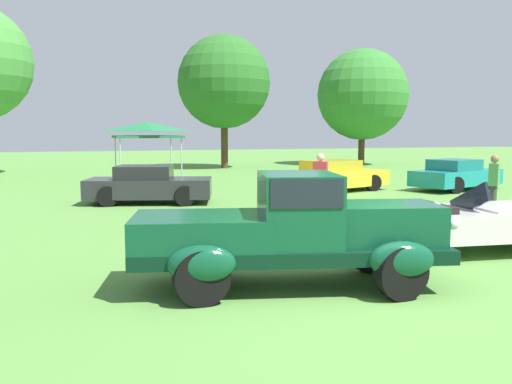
{
  "coord_description": "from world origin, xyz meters",
  "views": [
    {
      "loc": [
        -3.63,
        -6.59,
        2.3
      ],
      "look_at": [
        -0.2,
        3.34,
        1.11
      ],
      "focal_mm": 37.39,
      "sensor_mm": 36.0,
      "label": 1
    }
  ],
  "objects_px": {
    "show_car_charcoal": "(148,185)",
    "show_car_yellow": "(334,176)",
    "canopy_tent_left_field": "(147,129)",
    "neighbor_convertible": "(462,222)",
    "spectator_near_truck": "(494,184)",
    "show_car_teal": "(456,175)",
    "feature_pickup_truck": "(292,230)",
    "spectator_by_row": "(320,180)"
  },
  "relations": [
    {
      "from": "show_car_charcoal",
      "to": "show_car_yellow",
      "type": "xyz_separation_m",
      "value": [
        7.24,
        1.07,
        0.0
      ]
    },
    {
      "from": "canopy_tent_left_field",
      "to": "neighbor_convertible",
      "type": "bearing_deg",
      "value": -74.62
    },
    {
      "from": "show_car_charcoal",
      "to": "neighbor_convertible",
      "type": "bearing_deg",
      "value": -62.55
    },
    {
      "from": "show_car_charcoal",
      "to": "spectator_near_truck",
      "type": "height_order",
      "value": "spectator_near_truck"
    },
    {
      "from": "show_car_teal",
      "to": "show_car_yellow",
      "type": "bearing_deg",
      "value": 167.88
    },
    {
      "from": "feature_pickup_truck",
      "to": "neighbor_convertible",
      "type": "bearing_deg",
      "value": 15.47
    },
    {
      "from": "neighbor_convertible",
      "to": "show_car_yellow",
      "type": "relative_size",
      "value": 1.0
    },
    {
      "from": "show_car_charcoal",
      "to": "show_car_teal",
      "type": "relative_size",
      "value": 0.99
    },
    {
      "from": "show_car_charcoal",
      "to": "spectator_near_truck",
      "type": "relative_size",
      "value": 2.52
    },
    {
      "from": "show_car_yellow",
      "to": "canopy_tent_left_field",
      "type": "bearing_deg",
      "value": 145.95
    },
    {
      "from": "neighbor_convertible",
      "to": "feature_pickup_truck",
      "type": "bearing_deg",
      "value": -164.53
    },
    {
      "from": "spectator_by_row",
      "to": "show_car_charcoal",
      "type": "bearing_deg",
      "value": 141.29
    },
    {
      "from": "spectator_near_truck",
      "to": "feature_pickup_truck",
      "type": "bearing_deg",
      "value": -150.96
    },
    {
      "from": "canopy_tent_left_field",
      "to": "feature_pickup_truck",
      "type": "bearing_deg",
      "value": -89.92
    },
    {
      "from": "show_car_yellow",
      "to": "show_car_teal",
      "type": "distance_m",
      "value": 5.0
    },
    {
      "from": "show_car_charcoal",
      "to": "show_car_teal",
      "type": "distance_m",
      "value": 12.12
    },
    {
      "from": "show_car_charcoal",
      "to": "show_car_teal",
      "type": "height_order",
      "value": "same"
    },
    {
      "from": "neighbor_convertible",
      "to": "show_car_teal",
      "type": "bearing_deg",
      "value": 50.88
    },
    {
      "from": "spectator_near_truck",
      "to": "show_car_charcoal",
      "type": "bearing_deg",
      "value": 144.89
    },
    {
      "from": "show_car_charcoal",
      "to": "show_car_teal",
      "type": "bearing_deg",
      "value": 0.11
    },
    {
      "from": "spectator_by_row",
      "to": "show_car_yellow",
      "type": "bearing_deg",
      "value": 58.5
    },
    {
      "from": "show_car_teal",
      "to": "canopy_tent_left_field",
      "type": "distance_m",
      "value": 12.78
    },
    {
      "from": "show_car_charcoal",
      "to": "canopy_tent_left_field",
      "type": "distance_m",
      "value": 5.82
    },
    {
      "from": "neighbor_convertible",
      "to": "show_car_charcoal",
      "type": "relative_size",
      "value": 1.13
    },
    {
      "from": "neighbor_convertible",
      "to": "spectator_near_truck",
      "type": "xyz_separation_m",
      "value": [
        3.7,
        3.16,
        0.33
      ]
    },
    {
      "from": "show_car_charcoal",
      "to": "spectator_by_row",
      "type": "height_order",
      "value": "spectator_by_row"
    },
    {
      "from": "show_car_teal",
      "to": "spectator_by_row",
      "type": "height_order",
      "value": "spectator_by_row"
    },
    {
      "from": "show_car_teal",
      "to": "spectator_by_row",
      "type": "xyz_separation_m",
      "value": [
        -7.71,
        -3.56,
        0.31
      ]
    },
    {
      "from": "show_car_teal",
      "to": "spectator_by_row",
      "type": "relative_size",
      "value": 2.54
    },
    {
      "from": "show_car_yellow",
      "to": "spectator_near_truck",
      "type": "height_order",
      "value": "spectator_near_truck"
    },
    {
      "from": "show_car_charcoal",
      "to": "canopy_tent_left_field",
      "type": "height_order",
      "value": "canopy_tent_left_field"
    },
    {
      "from": "spectator_near_truck",
      "to": "canopy_tent_left_field",
      "type": "distance_m",
      "value": 13.84
    },
    {
      "from": "spectator_by_row",
      "to": "neighbor_convertible",
      "type": "bearing_deg",
      "value": -86.84
    },
    {
      "from": "feature_pickup_truck",
      "to": "spectator_by_row",
      "type": "xyz_separation_m",
      "value": [
        3.68,
        6.65,
        0.04
      ]
    },
    {
      "from": "spectator_near_truck",
      "to": "show_car_teal",
      "type": "bearing_deg",
      "value": 58.05
    },
    {
      "from": "neighbor_convertible",
      "to": "show_car_charcoal",
      "type": "distance_m",
      "value": 10.23
    },
    {
      "from": "spectator_by_row",
      "to": "spectator_near_truck",
      "type": "bearing_deg",
      "value": -30.75
    },
    {
      "from": "feature_pickup_truck",
      "to": "show_car_teal",
      "type": "distance_m",
      "value": 15.29
    },
    {
      "from": "show_car_yellow",
      "to": "feature_pickup_truck",
      "type": "bearing_deg",
      "value": -120.01
    },
    {
      "from": "show_car_yellow",
      "to": "spectator_near_truck",
      "type": "bearing_deg",
      "value": -80.42
    },
    {
      "from": "spectator_by_row",
      "to": "feature_pickup_truck",
      "type": "bearing_deg",
      "value": -118.95
    },
    {
      "from": "show_car_charcoal",
      "to": "spectator_by_row",
      "type": "relative_size",
      "value": 2.52
    }
  ]
}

